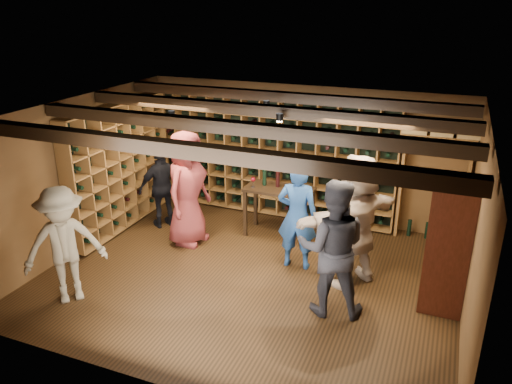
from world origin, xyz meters
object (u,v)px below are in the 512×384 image
at_px(display_cabinet, 447,251).
at_px(guest_woman_black, 163,187).
at_px(man_blue_shirt, 297,216).
at_px(man_grey_suit, 332,248).
at_px(guest_red_floral, 187,188).
at_px(guest_beige, 356,221).
at_px(tasting_table, 279,194).
at_px(guest_khaki, 64,245).

distance_m(display_cabinet, guest_woman_black, 4.94).
xyz_separation_m(man_blue_shirt, guest_woman_black, (-2.70, 0.52, -0.09)).
bearing_deg(man_grey_suit, man_blue_shirt, -65.36).
bearing_deg(man_grey_suit, guest_red_floral, -35.57).
height_order(guest_beige, tasting_table, guest_beige).
relative_size(man_blue_shirt, man_grey_suit, 0.91).
height_order(man_grey_suit, guest_khaki, man_grey_suit).
bearing_deg(man_blue_shirt, guest_beige, 167.28).
relative_size(man_grey_suit, tasting_table, 1.59).
bearing_deg(display_cabinet, tasting_table, 155.07).
height_order(display_cabinet, guest_beige, guest_beige).
xyz_separation_m(man_blue_shirt, tasting_table, (-0.62, 0.94, -0.07)).
height_order(guest_woman_black, guest_beige, guest_beige).
relative_size(man_grey_suit, guest_red_floral, 0.96).
height_order(guest_red_floral, guest_woman_black, guest_red_floral).
xyz_separation_m(man_blue_shirt, guest_beige, (0.91, -0.14, 0.13)).
xyz_separation_m(guest_woman_black, guest_beige, (3.61, -0.66, 0.23)).
bearing_deg(guest_woman_black, display_cabinet, 117.49).
distance_m(guest_red_floral, guest_beige, 2.89).
relative_size(display_cabinet, guest_red_floral, 0.89).
bearing_deg(tasting_table, guest_beige, -35.15).
bearing_deg(tasting_table, guest_woman_black, -168.80).
height_order(guest_woman_black, guest_khaki, guest_khaki).
height_order(man_blue_shirt, guest_red_floral, guest_red_floral).
bearing_deg(tasting_table, guest_khaki, -124.09).
xyz_separation_m(display_cabinet, tasting_table, (-2.78, 1.29, -0.07)).
bearing_deg(guest_beige, guest_woman_black, -64.93).
relative_size(guest_khaki, guest_beige, 0.85).
bearing_deg(guest_woman_black, man_grey_suit, 104.28).
bearing_deg(guest_woman_black, man_blue_shirt, 116.81).
height_order(man_grey_suit, tasting_table, man_grey_suit).
distance_m(display_cabinet, guest_beige, 1.27).
height_order(guest_red_floral, guest_beige, guest_beige).
bearing_deg(guest_khaki, guest_woman_black, 44.20).
relative_size(guest_woman_black, guest_khaki, 0.90).
xyz_separation_m(man_grey_suit, guest_woman_black, (-3.48, 1.51, -0.18)).
relative_size(display_cabinet, guest_khaki, 1.04).
distance_m(guest_red_floral, tasting_table, 1.58).
bearing_deg(man_grey_suit, tasting_table, -67.51).
xyz_separation_m(guest_woman_black, guest_khaki, (0.06, -2.58, 0.08)).
xyz_separation_m(man_grey_suit, guest_red_floral, (-2.74, 1.11, 0.04)).
distance_m(man_blue_shirt, guest_khaki, 3.35).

